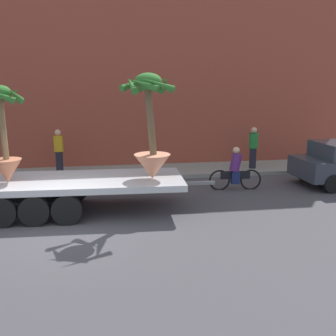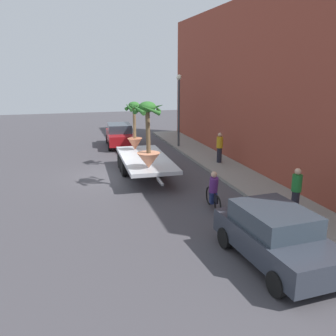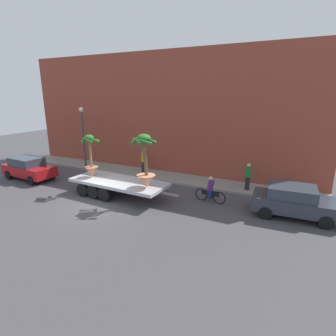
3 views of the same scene
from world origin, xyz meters
The scene contains 12 objects.
ground_plane centered at (0.00, 0.00, 0.00)m, with size 60.00×60.00×0.00m, color #423F44.
sidewalk centered at (0.00, 6.10, 0.07)m, with size 24.00×2.20×0.15m, color gray.
building_facade centered at (0.00, 7.80, 4.50)m, with size 24.00×1.20×8.99m, color brown.
flatbed_trailer centered at (0.21, 1.60, 0.76)m, with size 6.99×2.51×0.98m.
potted_palm_rear centered at (-1.43, 1.45, 2.12)m, with size 1.13×1.11×2.64m.
potted_palm_middle centered at (2.52, 1.30, 2.28)m, with size 1.51×1.58×2.97m.
cyclist centered at (5.68, 3.16, 0.67)m, with size 1.84×0.38×1.54m.
parked_car centered at (10.00, 3.19, 0.83)m, with size 4.13×2.15×1.58m.
trailing_car centered at (-7.40, 1.49, 0.82)m, with size 4.13×2.03×1.58m.
pedestrian_near_gate centered at (7.28, 5.71, 1.04)m, with size 0.36×0.36×1.71m.
pedestrian_far_left centered at (-0.57, 6.15, 1.04)m, with size 0.36×0.36×1.71m.
street_lamp centered at (-5.59, 5.30, 3.23)m, with size 0.36×0.36×4.83m.
Camera 3 is at (9.85, -10.70, 5.97)m, focal length 28.59 mm.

